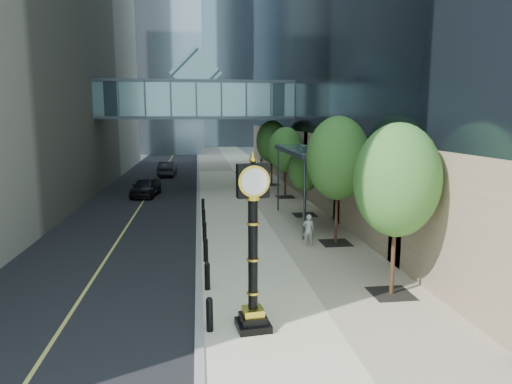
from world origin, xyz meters
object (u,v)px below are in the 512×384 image
at_px(street_clock, 253,256).
at_px(car_near, 146,187).
at_px(pedestrian, 309,230).
at_px(car_far, 168,169).

xyz_separation_m(street_clock, car_near, (-5.58, 23.48, -1.46)).
distance_m(street_clock, car_near, 24.18).
relative_size(street_clock, pedestrian, 3.27).
bearing_deg(street_clock, car_far, 90.93).
height_order(pedestrian, car_far, pedestrian).
relative_size(pedestrian, car_far, 0.33).
bearing_deg(street_clock, car_near, 96.83).
height_order(car_near, car_far, car_far).
bearing_deg(car_near, street_clock, -69.44).
xyz_separation_m(car_near, car_far, (0.87, 12.45, 0.01)).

